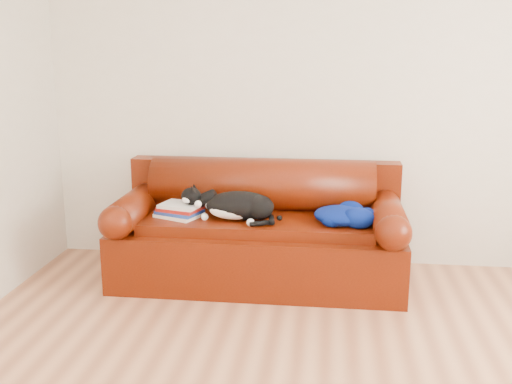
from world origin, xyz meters
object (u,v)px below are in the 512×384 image
sofa_base (258,250)px  blanket (343,215)px  book_stack (180,210)px  cat (238,206)px

sofa_base → blanket: blanket is taller
book_stack → cat: (0.43, -0.02, 0.05)m
book_stack → sofa_base: bearing=9.2°
cat → blanket: (0.75, 0.00, -0.04)m
sofa_base → book_stack: bearing=-170.8°
book_stack → blanket: blanket is taller
blanket → book_stack: bearing=179.2°
sofa_base → book_stack: size_ratio=5.65×
book_stack → blanket: bearing=-0.8°
cat → blanket: bearing=17.4°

